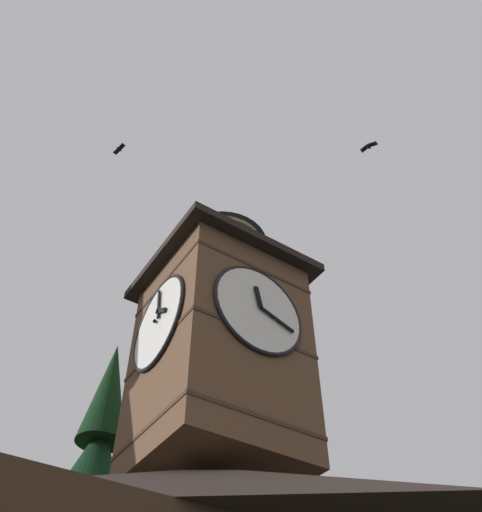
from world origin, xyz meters
name	(u,v)px	position (x,y,z in m)	size (l,w,h in m)	color
clock_tower	(220,334)	(1.17, -1.72, 10.54)	(4.24, 4.24, 9.02)	brown
flying_bird_high	(119,149)	(4.61, -3.61, 18.77)	(0.26, 0.59, 0.12)	black
flying_bird_low	(369,146)	(-1.89, 2.27, 16.95)	(0.35, 0.59, 0.12)	black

